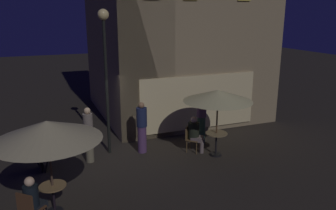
{
  "coord_description": "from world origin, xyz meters",
  "views": [
    {
      "loc": [
        -1.77,
        -10.41,
        4.61
      ],
      "look_at": [
        1.87,
        -1.28,
        1.93
      ],
      "focal_mm": 36.49,
      "sensor_mm": 36.0,
      "label": 1
    }
  ],
  "objects_px": {
    "cafe_chair_1": "(29,208)",
    "patio_umbrella_1": "(47,131)",
    "patron_standing_4": "(89,135)",
    "cafe_table_0": "(216,139)",
    "patron_seated_1": "(33,199)",
    "street_lamp_near_corner": "(105,54)",
    "menu_sandwich_board": "(43,155)",
    "cafe_table_1": "(53,194)",
    "patron_seated_0": "(195,132)",
    "patron_standing_3": "(201,120)",
    "patio_umbrella_0": "(218,96)",
    "cafe_chair_0": "(191,136)",
    "patron_standing_2": "(142,127)"
  },
  "relations": [
    {
      "from": "patio_umbrella_1",
      "to": "cafe_chair_1",
      "type": "xyz_separation_m",
      "value": [
        -0.53,
        -0.57,
        -1.48
      ]
    },
    {
      "from": "cafe_chair_0",
      "to": "patron_standing_4",
      "type": "bearing_deg",
      "value": -142.56
    },
    {
      "from": "patron_standing_2",
      "to": "cafe_chair_0",
      "type": "bearing_deg",
      "value": 112.6
    },
    {
      "from": "patron_standing_3",
      "to": "cafe_chair_1",
      "type": "bearing_deg",
      "value": -118.43
    },
    {
      "from": "patron_seated_0",
      "to": "cafe_table_1",
      "type": "bearing_deg",
      "value": -111.68
    },
    {
      "from": "menu_sandwich_board",
      "to": "patron_standing_2",
      "type": "relative_size",
      "value": 0.53
    },
    {
      "from": "cafe_chair_1",
      "to": "patio_umbrella_1",
      "type": "bearing_deg",
      "value": -0.0
    },
    {
      "from": "cafe_table_1",
      "to": "patron_seated_0",
      "type": "height_order",
      "value": "patron_seated_0"
    },
    {
      "from": "patio_umbrella_0",
      "to": "patron_seated_0",
      "type": "height_order",
      "value": "patio_umbrella_0"
    },
    {
      "from": "patio_umbrella_0",
      "to": "patron_seated_1",
      "type": "distance_m",
      "value": 6.15
    },
    {
      "from": "cafe_table_1",
      "to": "patron_standing_3",
      "type": "xyz_separation_m",
      "value": [
        5.28,
        2.74,
        0.4
      ]
    },
    {
      "from": "menu_sandwich_board",
      "to": "patron_seated_1",
      "type": "relative_size",
      "value": 0.75
    },
    {
      "from": "cafe_table_0",
      "to": "cafe_chair_0",
      "type": "relative_size",
      "value": 0.86
    },
    {
      "from": "cafe_table_1",
      "to": "patio_umbrella_1",
      "type": "height_order",
      "value": "patio_umbrella_1"
    },
    {
      "from": "cafe_chair_1",
      "to": "patron_standing_2",
      "type": "relative_size",
      "value": 0.54
    },
    {
      "from": "menu_sandwich_board",
      "to": "cafe_table_0",
      "type": "relative_size",
      "value": 1.19
    },
    {
      "from": "cafe_chair_0",
      "to": "cafe_chair_1",
      "type": "xyz_separation_m",
      "value": [
        -5.12,
        -2.74,
        0.03
      ]
    },
    {
      "from": "cafe_chair_0",
      "to": "patron_seated_1",
      "type": "height_order",
      "value": "patron_seated_1"
    },
    {
      "from": "menu_sandwich_board",
      "to": "patio_umbrella_1",
      "type": "bearing_deg",
      "value": -81.73
    },
    {
      "from": "cafe_chair_1",
      "to": "patron_seated_0",
      "type": "bearing_deg",
      "value": -20.5
    },
    {
      "from": "cafe_table_0",
      "to": "patron_seated_1",
      "type": "bearing_deg",
      "value": -160.44
    },
    {
      "from": "street_lamp_near_corner",
      "to": "cafe_chair_0",
      "type": "relative_size",
      "value": 5.18
    },
    {
      "from": "cafe_chair_0",
      "to": "patron_standing_2",
      "type": "relative_size",
      "value": 0.52
    },
    {
      "from": "street_lamp_near_corner",
      "to": "patio_umbrella_0",
      "type": "relative_size",
      "value": 2.11
    },
    {
      "from": "patron_standing_2",
      "to": "cafe_table_1",
      "type": "bearing_deg",
      "value": -6.45
    },
    {
      "from": "cafe_table_0",
      "to": "cafe_table_1",
      "type": "xyz_separation_m",
      "value": [
        -5.23,
        -1.55,
        -0.09
      ]
    },
    {
      "from": "patron_standing_4",
      "to": "patio_umbrella_1",
      "type": "bearing_deg",
      "value": 68.94
    },
    {
      "from": "street_lamp_near_corner",
      "to": "menu_sandwich_board",
      "type": "bearing_deg",
      "value": -165.56
    },
    {
      "from": "cafe_table_1",
      "to": "cafe_chair_0",
      "type": "relative_size",
      "value": 0.78
    },
    {
      "from": "patron_seated_0",
      "to": "menu_sandwich_board",
      "type": "bearing_deg",
      "value": -140.76
    },
    {
      "from": "street_lamp_near_corner",
      "to": "patio_umbrella_1",
      "type": "height_order",
      "value": "street_lamp_near_corner"
    },
    {
      "from": "patron_standing_4",
      "to": "cafe_table_1",
      "type": "bearing_deg",
      "value": 68.94
    },
    {
      "from": "cafe_chair_0",
      "to": "patron_seated_0",
      "type": "bearing_deg",
      "value": -0.0
    },
    {
      "from": "cafe_chair_0",
      "to": "patron_seated_1",
      "type": "distance_m",
      "value": 5.67
    },
    {
      "from": "patron_seated_0",
      "to": "patron_seated_1",
      "type": "bearing_deg",
      "value": -109.16
    },
    {
      "from": "patio_umbrella_1",
      "to": "patron_seated_0",
      "type": "xyz_separation_m",
      "value": [
        4.7,
        2.07,
        -1.35
      ]
    },
    {
      "from": "cafe_table_0",
      "to": "cafe_chair_1",
      "type": "bearing_deg",
      "value": -159.8
    },
    {
      "from": "cafe_chair_0",
      "to": "street_lamp_near_corner",
      "type": "bearing_deg",
      "value": -154.42
    },
    {
      "from": "cafe_table_1",
      "to": "patron_standing_3",
      "type": "bearing_deg",
      "value": 27.39
    },
    {
      "from": "cafe_chair_0",
      "to": "cafe_table_1",
      "type": "bearing_deg",
      "value": -110.18
    },
    {
      "from": "menu_sandwich_board",
      "to": "patron_standing_3",
      "type": "bearing_deg",
      "value": 7.48
    },
    {
      "from": "cafe_table_0",
      "to": "patio_umbrella_1",
      "type": "distance_m",
      "value": 5.65
    },
    {
      "from": "patio_umbrella_1",
      "to": "patron_seated_0",
      "type": "relative_size",
      "value": 1.96
    },
    {
      "from": "cafe_table_0",
      "to": "patron_seated_0",
      "type": "xyz_separation_m",
      "value": [
        -0.53,
        0.52,
        0.14
      ]
    },
    {
      "from": "patron_standing_2",
      "to": "cafe_chair_1",
      "type": "bearing_deg",
      "value": -5.57
    },
    {
      "from": "patron_seated_0",
      "to": "patron_seated_1",
      "type": "xyz_separation_m",
      "value": [
        -5.13,
        -2.53,
        -0.0
      ]
    },
    {
      "from": "cafe_chair_1",
      "to": "cafe_table_1",
      "type": "bearing_deg",
      "value": 0.0
    },
    {
      "from": "cafe_table_1",
      "to": "cafe_chair_1",
      "type": "xyz_separation_m",
      "value": [
        -0.53,
        -0.57,
        0.1
      ]
    },
    {
      "from": "patio_umbrella_1",
      "to": "patron_standing_2",
      "type": "relative_size",
      "value": 1.39
    },
    {
      "from": "patron_seated_0",
      "to": "patron_standing_3",
      "type": "height_order",
      "value": "patron_standing_3"
    }
  ]
}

